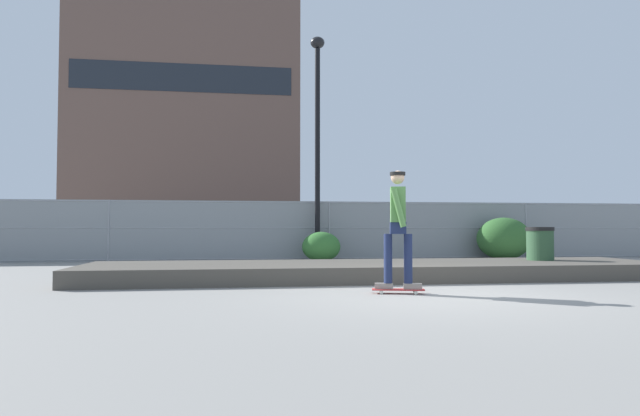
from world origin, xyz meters
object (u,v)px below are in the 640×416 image
at_px(skateboard, 398,290).
at_px(shrub_center, 504,239).
at_px(shrub_left, 321,247).
at_px(parked_car_near, 154,233).
at_px(street_lamp, 317,121).
at_px(trash_bin, 540,251).
at_px(skater, 398,221).

distance_m(skateboard, shrub_center, 9.98).
bearing_deg(shrub_left, parked_car_near, 150.22).
relative_size(street_lamp, trash_bin, 6.79).
bearing_deg(skateboard, street_lamp, 90.38).
bearing_deg(street_lamp, skateboard, -89.62).
relative_size(skateboard, trash_bin, 0.80).
relative_size(shrub_left, shrub_center, 0.67).
distance_m(skater, shrub_left, 7.96).
bearing_deg(street_lamp, parked_car_near, 154.39).
xyz_separation_m(street_lamp, trash_bin, (4.05, -5.68, -3.82)).
bearing_deg(parked_car_near, trash_bin, -41.32).
relative_size(street_lamp, shrub_center, 4.03).
height_order(skater, trash_bin, skater).
relative_size(skater, trash_bin, 1.78).
distance_m(street_lamp, trash_bin, 7.95).
height_order(parked_car_near, shrub_center, parked_car_near).
relative_size(skater, shrub_center, 1.06).
relative_size(skateboard, shrub_center, 0.48).
bearing_deg(street_lamp, shrub_left, -85.43).
distance_m(skateboard, parked_car_near, 12.23).
distance_m(shrub_left, shrub_center, 5.90).
relative_size(skateboard, parked_car_near, 0.19).
bearing_deg(shrub_center, parked_car_near, 165.34).
bearing_deg(parked_car_near, street_lamp, -25.61).
bearing_deg(skater, skateboard, -123.69).
bearing_deg(skater, trash_bin, 34.74).
bearing_deg(shrub_center, shrub_left, -178.89).
bearing_deg(shrub_center, trash_bin, -109.62).
relative_size(parked_car_near, shrub_left, 3.83).
bearing_deg(shrub_left, trash_bin, -52.15).
height_order(street_lamp, shrub_left, street_lamp).
bearing_deg(skateboard, shrub_center, 53.86).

